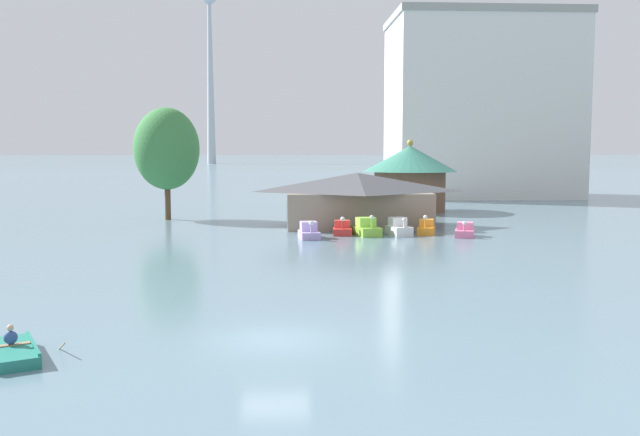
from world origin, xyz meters
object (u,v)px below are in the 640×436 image
(pedal_boat_lime, at_px, (367,229))
(pedal_boat_orange, at_px, (426,228))
(pedal_boat_white, at_px, (399,228))
(green_roof_pavilion, at_px, (410,174))
(pedal_boat_lavender, at_px, (309,232))
(rowboat_with_rower, at_px, (12,352))
(boathouse, at_px, (357,198))
(pedal_boat_pink, at_px, (465,231))
(shoreline_tree_tall_left, at_px, (167,149))
(distant_broadcast_tower, at_px, (210,24))
(background_building_block, at_px, (480,107))
(pedal_boat_red, at_px, (342,229))

(pedal_boat_lime, relative_size, pedal_boat_orange, 0.96)
(pedal_boat_white, relative_size, green_roof_pavilion, 0.25)
(pedal_boat_lavender, bearing_deg, rowboat_with_rower, -26.25)
(boathouse, bearing_deg, pedal_boat_pink, -44.68)
(pedal_boat_lavender, bearing_deg, pedal_boat_lime, 100.13)
(pedal_boat_lime, xyz_separation_m, pedal_boat_white, (2.60, 0.09, -0.01))
(pedal_boat_white, bearing_deg, green_roof_pavilion, 151.12)
(pedal_boat_white, bearing_deg, shoreline_tree_tall_left, -139.54)
(shoreline_tree_tall_left, height_order, distant_broadcast_tower, distant_broadcast_tower)
(boathouse, height_order, background_building_block, background_building_block)
(pedal_boat_white, xyz_separation_m, green_roof_pavilion, (4.91, 21.52, 3.60))
(pedal_boat_orange, xyz_separation_m, shoreline_tree_tall_left, (-23.14, 12.94, 6.51))
(background_building_block, xyz_separation_m, distant_broadcast_tower, (-66.28, 264.72, 58.69))
(pedal_boat_lavender, distance_m, pedal_boat_white, 7.47)
(rowboat_with_rower, distance_m, green_roof_pavilion, 58.47)
(pedal_boat_white, relative_size, distant_broadcast_tower, 0.01)
(rowboat_with_rower, bearing_deg, pedal_boat_lavender, 133.62)
(pedal_boat_lavender, bearing_deg, pedal_boat_white, 95.11)
(rowboat_with_rower, bearing_deg, distant_broadcast_tower, 158.16)
(pedal_boat_red, bearing_deg, boathouse, 165.74)
(pedal_boat_orange, bearing_deg, green_roof_pavilion, -170.44)
(pedal_boat_lavender, xyz_separation_m, pedal_boat_pink, (12.45, 0.40, -0.06))
(boathouse, distance_m, green_roof_pavilion, 16.80)
(pedal_boat_orange, distance_m, distant_broadcast_tower, 321.52)
(pedal_boat_pink, bearing_deg, pedal_boat_lime, -80.37)
(pedal_boat_red, xyz_separation_m, boathouse, (1.87, 5.76, 2.09))
(pedal_boat_pink, xyz_separation_m, boathouse, (-7.77, 7.68, 2.10))
(rowboat_with_rower, height_order, pedal_boat_white, pedal_boat_white)
(background_building_block, bearing_deg, rowboat_with_rower, -116.15)
(pedal_boat_pink, height_order, green_roof_pavilion, green_roof_pavilion)
(green_roof_pavilion, bearing_deg, boathouse, -116.81)
(pedal_boat_white, xyz_separation_m, shoreline_tree_tall_left, (-20.71, 13.71, 6.43))
(pedal_boat_red, height_order, pedal_boat_orange, pedal_boat_orange)
(green_roof_pavilion, bearing_deg, shoreline_tree_tall_left, -163.06)
(boathouse, xyz_separation_m, green_roof_pavilion, (7.54, 14.93, 1.62))
(pedal_boat_red, bearing_deg, shoreline_tree_tall_left, -124.71)
(pedal_boat_pink, relative_size, green_roof_pavilion, 0.27)
(pedal_boat_orange, height_order, shoreline_tree_tall_left, shoreline_tree_tall_left)
(pedal_boat_orange, distance_m, green_roof_pavilion, 21.21)
(shoreline_tree_tall_left, bearing_deg, background_building_block, 38.29)
(pedal_boat_white, xyz_separation_m, distant_broadcast_tower, (-46.45, 310.44, 71.33))
(pedal_boat_red, bearing_deg, pedal_boat_orange, 93.27)
(pedal_boat_red, relative_size, pedal_boat_white, 1.05)
(pedal_boat_lime, relative_size, pedal_boat_pink, 0.96)
(pedal_boat_pink, bearing_deg, background_building_block, 179.56)
(pedal_boat_lavender, height_order, pedal_boat_red, pedal_boat_red)
(distant_broadcast_tower, bearing_deg, shoreline_tree_tall_left, -85.04)
(green_roof_pavilion, relative_size, distant_broadcast_tower, 0.06)
(boathouse, xyz_separation_m, background_building_block, (22.46, 39.13, 10.65))
(pedal_boat_lime, bearing_deg, pedal_boat_orange, 84.67)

